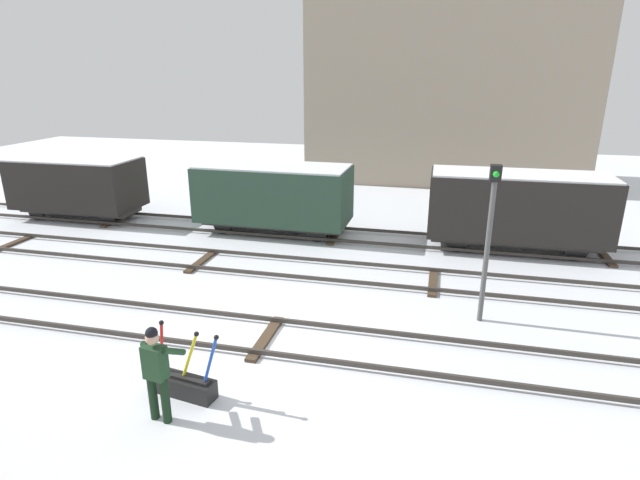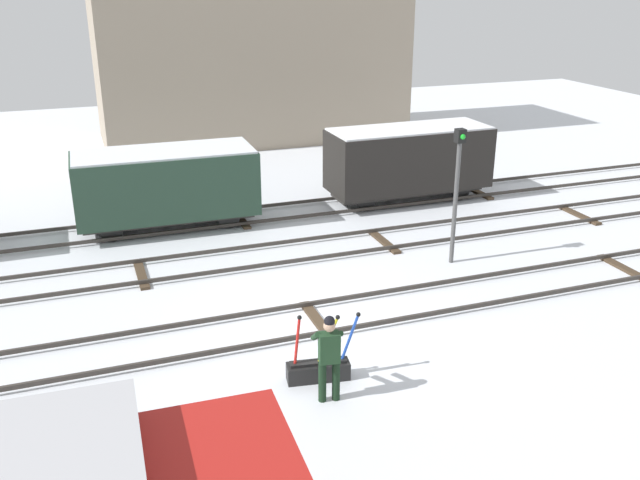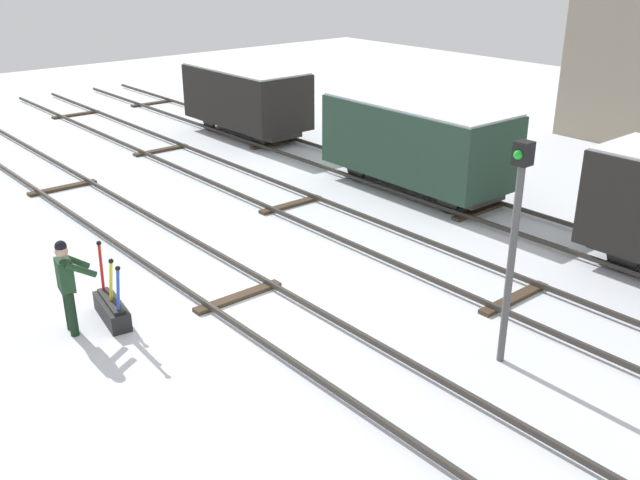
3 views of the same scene
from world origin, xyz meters
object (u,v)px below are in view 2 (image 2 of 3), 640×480
switch_lever_frame (319,368)px  signal_post (457,183)px  freight_car_far_end (409,160)px  freight_car_mid_siding (166,184)px  rail_worker (329,353)px

switch_lever_frame → signal_post: signal_post is taller
freight_car_far_end → freight_car_mid_siding: bearing=179.5°
rail_worker → signal_post: (5.49, 5.03, 1.29)m
rail_worker → freight_car_mid_siding: (-1.44, 10.43, 0.42)m
signal_post → freight_car_far_end: (1.33, 5.40, -0.82)m
signal_post → freight_car_mid_siding: 8.83m
freight_car_far_end → switch_lever_frame: bearing=-125.4°
freight_car_mid_siding → freight_car_far_end: bearing=1.0°
freight_car_mid_siding → freight_car_far_end: (8.26, 0.00, 0.05)m
signal_post → freight_car_mid_siding: (-6.93, 5.40, -0.87)m
rail_worker → switch_lever_frame: bearing=94.9°
rail_worker → freight_car_far_end: freight_car_far_end is taller
freight_car_mid_siding → switch_lever_frame: bearing=-80.3°
rail_worker → signal_post: 7.56m
rail_worker → signal_post: signal_post is taller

